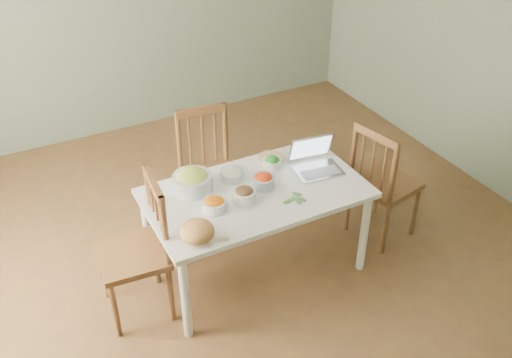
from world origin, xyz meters
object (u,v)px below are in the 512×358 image
chair_far (211,175)px  chair_right (386,181)px  dining_table (256,231)px  bowl_squash (192,180)px  laptop (319,159)px  chair_left (132,252)px  bread_boule (197,231)px

chair_far → chair_right: (1.16, -0.71, 0.00)m
dining_table → chair_right: chair_right is taller
chair_right → bowl_squash: (-1.47, 0.30, 0.29)m
chair_far → bowl_squash: bearing=-120.0°
laptop → chair_far: bearing=141.2°
chair_far → laptop: chair_far is taller
chair_right → chair_left: bearing=75.4°
laptop → bowl_squash: bearing=174.5°
chair_left → laptop: chair_left is taller
dining_table → chair_right: bearing=-4.4°
dining_table → chair_left: 0.92m
chair_right → laptop: chair_right is taller
chair_left → chair_right: size_ratio=1.02×
dining_table → bowl_squash: 0.62m
dining_table → chair_far: chair_far is taller
dining_table → laptop: bearing=0.4°
chair_left → bowl_squash: size_ratio=3.74×
dining_table → laptop: (0.51, 0.00, 0.47)m
dining_table → bowl_squash: size_ratio=5.51×
chair_right → bowl_squash: chair_right is taller
bowl_squash → laptop: bearing=-13.3°
chair_left → bowl_squash: chair_left is taller
dining_table → chair_right: 1.10m
bowl_squash → laptop: laptop is taller
chair_left → bowl_squash: 0.63m
chair_left → bowl_squash: bearing=115.3°
chair_left → chair_right: 2.00m
bowl_squash → chair_right: bearing=-11.4°
dining_table → bread_boule: 0.76m
dining_table → bowl_squash: bearing=150.6°
chair_left → bread_boule: chair_left is taller
laptop → chair_left: bearing=-172.7°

